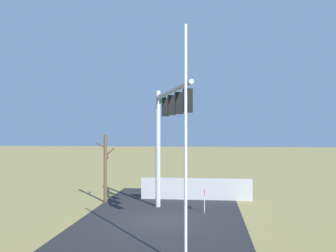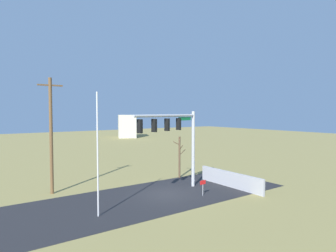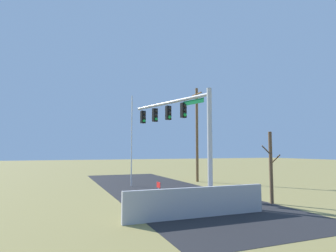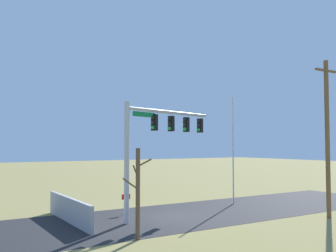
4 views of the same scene
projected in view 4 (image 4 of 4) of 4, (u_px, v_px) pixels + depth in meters
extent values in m
plane|color=olive|center=(172.00, 216.00, 22.63)|extent=(160.00, 160.00, 0.00)
cube|color=#232326|center=(223.00, 210.00, 24.76)|extent=(28.00, 8.00, 0.01)
cube|color=#B7B5AD|center=(109.00, 226.00, 19.87)|extent=(6.00, 6.00, 0.01)
cube|color=#A8A8AD|center=(69.00, 210.00, 20.89)|extent=(0.20, 6.97, 1.35)
cylinder|color=#B2B5BA|center=(127.00, 162.00, 20.57)|extent=(0.28, 0.28, 6.63)
cylinder|color=#B2B5BA|center=(171.00, 112.00, 23.54)|extent=(7.15, 2.41, 0.20)
cube|color=#0F7238|center=(144.00, 114.00, 21.72)|extent=(1.73, 0.57, 0.28)
cube|color=black|center=(154.00, 122.00, 22.37)|extent=(0.34, 0.42, 0.96)
sphere|color=black|center=(153.00, 117.00, 22.28)|extent=(0.22, 0.22, 0.22)
sphere|color=black|center=(153.00, 122.00, 22.26)|extent=(0.22, 0.22, 0.22)
sphere|color=green|center=(153.00, 127.00, 22.25)|extent=(0.22, 0.22, 0.22)
cube|color=black|center=(171.00, 124.00, 23.54)|extent=(0.34, 0.42, 0.96)
sphere|color=black|center=(170.00, 119.00, 23.44)|extent=(0.22, 0.22, 0.22)
sphere|color=black|center=(170.00, 124.00, 23.43)|extent=(0.22, 0.22, 0.22)
sphere|color=green|center=(170.00, 128.00, 23.41)|extent=(0.22, 0.22, 0.22)
cube|color=black|center=(186.00, 125.00, 24.71)|extent=(0.34, 0.42, 0.96)
sphere|color=black|center=(185.00, 120.00, 24.61)|extent=(0.22, 0.22, 0.22)
sphere|color=black|center=(185.00, 125.00, 24.59)|extent=(0.22, 0.22, 0.22)
sphere|color=green|center=(185.00, 129.00, 24.58)|extent=(0.22, 0.22, 0.22)
cube|color=black|center=(200.00, 126.00, 25.88)|extent=(0.34, 0.42, 0.96)
sphere|color=black|center=(199.00, 121.00, 25.78)|extent=(0.22, 0.22, 0.22)
sphere|color=black|center=(199.00, 125.00, 25.76)|extent=(0.22, 0.22, 0.22)
sphere|color=green|center=(199.00, 130.00, 25.75)|extent=(0.22, 0.22, 0.22)
cylinder|color=silver|center=(233.00, 150.00, 27.50)|extent=(0.10, 0.10, 7.80)
cylinder|color=brown|center=(327.00, 138.00, 22.29)|extent=(0.26, 0.26, 9.27)
cube|color=brown|center=(326.00, 71.00, 22.50)|extent=(1.90, 0.12, 0.12)
cylinder|color=brown|center=(138.00, 194.00, 17.08)|extent=(0.20, 0.20, 4.10)
cylinder|color=brown|center=(131.00, 184.00, 16.91)|extent=(0.78, 0.07, 0.57)
cylinder|color=brown|center=(145.00, 163.00, 17.11)|extent=(0.54, 0.47, 0.39)
cylinder|color=brown|center=(136.00, 171.00, 17.38)|extent=(0.12, 0.61, 0.55)
cylinder|color=silver|center=(126.00, 207.00, 23.33)|extent=(0.04, 0.04, 0.90)
cube|color=red|center=(126.00, 197.00, 23.36)|extent=(0.56, 0.02, 0.32)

